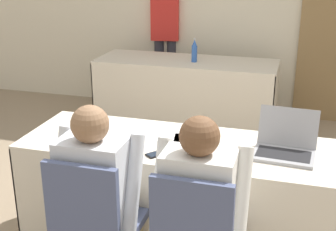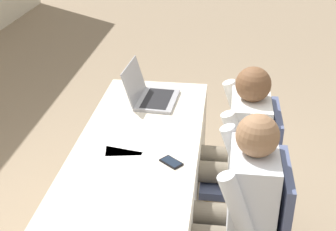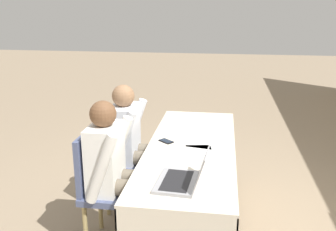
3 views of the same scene
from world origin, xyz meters
The scene contains 11 objects.
ground_plane centered at (0.00, 0.00, 0.00)m, with size 24.00×24.00×0.00m, color gray.
conference_table_near centered at (0.00, 0.00, 0.57)m, with size 1.99×0.70×0.76m.
laptop centered at (0.67, 0.02, 0.81)m, with size 0.38×0.35×0.25m.
cell_phone centered at (-0.07, -0.22, 0.76)m, with size 0.13×0.14×0.01m.
paper_beside_laptop centered at (0.08, 0.02, 0.76)m, with size 0.26×0.33×0.00m.
paper_centre_table centered at (-0.58, 0.09, 0.76)m, with size 0.27×0.33×0.00m.
paper_left_edge centered at (-0.06, 0.12, 0.76)m, with size 0.26×0.33×0.00m.
chair_near_left centered at (-0.29, -0.66, 0.52)m, with size 0.44×0.44×0.93m.
chair_near_right centered at (0.29, -0.66, 0.52)m, with size 0.44×0.44×0.93m.
person_checkered_shirt centered at (-0.29, -0.55, 0.68)m, with size 0.50×0.52×1.19m.
person_white_shirt centered at (0.29, -0.55, 0.68)m, with size 0.50×0.52×1.19m.
Camera 3 is at (2.83, 0.23, 1.86)m, focal length 40.00 mm.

